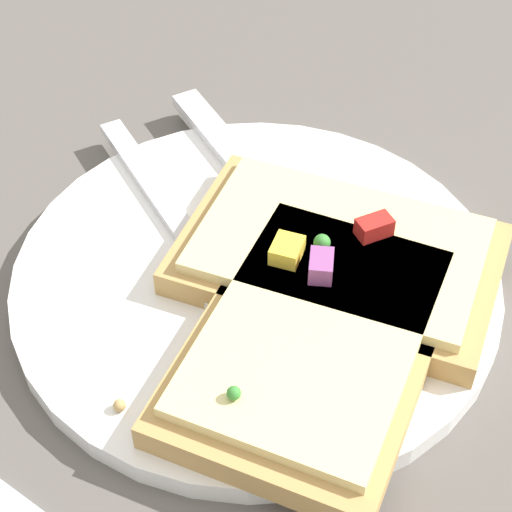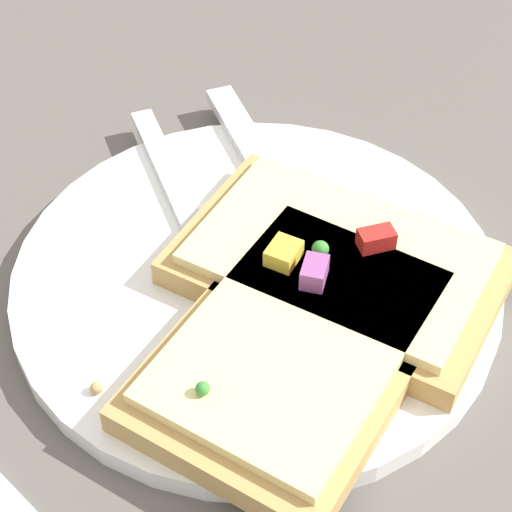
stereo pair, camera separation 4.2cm
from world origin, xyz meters
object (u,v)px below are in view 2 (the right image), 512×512
Objects in this scene: fork at (206,254)px; knife at (272,183)px; pizza_slice_main at (298,344)px; plate at (256,278)px; pizza_slice_corner at (339,264)px.

knife is at bearing 127.95° from fork.
plate is at bearing -129.47° from pizza_slice_main.
pizza_slice_main reaches higher than plate.
pizza_slice_corner is at bearing 4.26° from knife.
pizza_slice_main is at bearing 14.58° from fork.
pizza_slice_main is at bearing -27.50° from plate.
pizza_slice_main is at bearing -15.47° from knife.
pizza_slice_corner reaches higher than plate.
fork is 0.08m from pizza_slice_main.
plate is 0.06m from pizza_slice_main.
pizza_slice_corner reaches higher than fork.
knife is 1.18× the size of pizza_slice_main.
knife is at bearing -143.61° from pizza_slice_main.
plate is at bearing -157.77° from pizza_slice_corner.
pizza_slice_corner is at bearing -172.06° from pizza_slice_main.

